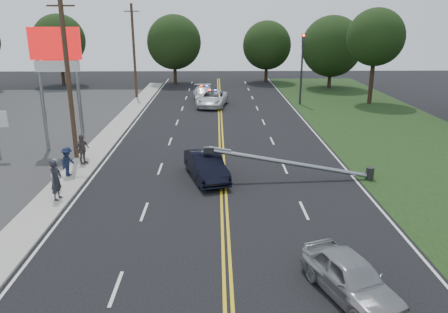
{
  "coord_description": "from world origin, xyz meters",
  "views": [
    {
      "loc": [
        -0.35,
        -14.47,
        8.53
      ],
      "look_at": [
        0.04,
        7.0,
        1.7
      ],
      "focal_mm": 35.0,
      "sensor_mm": 36.0,
      "label": 1
    }
  ],
  "objects_px": {
    "traffic_signal": "(302,63)",
    "bystander_a": "(56,180)",
    "pylon_sign": "(56,60)",
    "utility_pole_far": "(134,51)",
    "emergency_a": "(212,99)",
    "waiting_sedan": "(351,277)",
    "bystander_b": "(57,174)",
    "fallen_streetlight": "(300,164)",
    "emergency_b": "(204,94)",
    "utility_pole_mid": "(68,78)",
    "bystander_c": "(68,162)",
    "crashed_sedan": "(206,166)",
    "bystander_d": "(82,149)"
  },
  "relations": [
    {
      "from": "bystander_b",
      "to": "utility_pole_mid",
      "type": "bearing_deg",
      "value": 16.09
    },
    {
      "from": "crashed_sedan",
      "to": "emergency_a",
      "type": "relative_size",
      "value": 0.82
    },
    {
      "from": "bystander_b",
      "to": "utility_pole_far",
      "type": "bearing_deg",
      "value": 10.23
    },
    {
      "from": "waiting_sedan",
      "to": "emergency_b",
      "type": "relative_size",
      "value": 0.76
    },
    {
      "from": "traffic_signal",
      "to": "bystander_c",
      "type": "xyz_separation_m",
      "value": [
        -16.9,
        -21.4,
        -3.26
      ]
    },
    {
      "from": "utility_pole_far",
      "to": "waiting_sedan",
      "type": "relative_size",
      "value": 2.45
    },
    {
      "from": "bystander_c",
      "to": "fallen_streetlight",
      "type": "bearing_deg",
      "value": -80.95
    },
    {
      "from": "crashed_sedan",
      "to": "emergency_a",
      "type": "distance_m",
      "value": 20.83
    },
    {
      "from": "utility_pole_mid",
      "to": "emergency_b",
      "type": "xyz_separation_m",
      "value": [
        7.56,
        20.03,
        -4.31
      ]
    },
    {
      "from": "bystander_c",
      "to": "emergency_b",
      "type": "bearing_deg",
      "value": -4.83
    },
    {
      "from": "traffic_signal",
      "to": "bystander_a",
      "type": "bearing_deg",
      "value": -123.52
    },
    {
      "from": "utility_pole_far",
      "to": "traffic_signal",
      "type": "bearing_deg",
      "value": -12.89
    },
    {
      "from": "bystander_d",
      "to": "bystander_b",
      "type": "bearing_deg",
      "value": -151.96
    },
    {
      "from": "pylon_sign",
      "to": "bystander_c",
      "type": "xyz_separation_m",
      "value": [
        1.9,
        -5.4,
        -5.05
      ]
    },
    {
      "from": "utility_pole_far",
      "to": "bystander_b",
      "type": "bearing_deg",
      "value": -88.57
    },
    {
      "from": "utility_pole_mid",
      "to": "waiting_sedan",
      "type": "relative_size",
      "value": 2.45
    },
    {
      "from": "utility_pole_far",
      "to": "bystander_a",
      "type": "relative_size",
      "value": 4.99
    },
    {
      "from": "traffic_signal",
      "to": "bystander_d",
      "type": "xyz_separation_m",
      "value": [
        -16.71,
        -19.32,
        -3.17
      ]
    },
    {
      "from": "utility_pole_far",
      "to": "bystander_a",
      "type": "bearing_deg",
      "value": -87.74
    },
    {
      "from": "fallen_streetlight",
      "to": "bystander_b",
      "type": "height_order",
      "value": "fallen_streetlight"
    },
    {
      "from": "pylon_sign",
      "to": "waiting_sedan",
      "type": "bearing_deg",
      "value": -48.96
    },
    {
      "from": "utility_pole_far",
      "to": "fallen_streetlight",
      "type": "bearing_deg",
      "value": -62.76
    },
    {
      "from": "waiting_sedan",
      "to": "bystander_b",
      "type": "height_order",
      "value": "bystander_b"
    },
    {
      "from": "fallen_streetlight",
      "to": "emergency_b",
      "type": "relative_size",
      "value": 1.75
    },
    {
      "from": "pylon_sign",
      "to": "crashed_sedan",
      "type": "distance_m",
      "value": 12.31
    },
    {
      "from": "pylon_sign",
      "to": "bystander_a",
      "type": "distance_m",
      "value": 10.28
    },
    {
      "from": "waiting_sedan",
      "to": "bystander_a",
      "type": "height_order",
      "value": "bystander_a"
    },
    {
      "from": "traffic_signal",
      "to": "emergency_a",
      "type": "xyz_separation_m",
      "value": [
        -9.03,
        -0.85,
        -3.44
      ]
    },
    {
      "from": "crashed_sedan",
      "to": "utility_pole_mid",
      "type": "bearing_deg",
      "value": 139.86
    },
    {
      "from": "traffic_signal",
      "to": "emergency_a",
      "type": "height_order",
      "value": "traffic_signal"
    },
    {
      "from": "traffic_signal",
      "to": "bystander_d",
      "type": "relative_size",
      "value": 3.86
    },
    {
      "from": "utility_pole_mid",
      "to": "bystander_d",
      "type": "distance_m",
      "value": 4.33
    },
    {
      "from": "traffic_signal",
      "to": "utility_pole_mid",
      "type": "xyz_separation_m",
      "value": [
        -17.5,
        -18.0,
        0.88
      ]
    },
    {
      "from": "utility_pole_far",
      "to": "emergency_a",
      "type": "xyz_separation_m",
      "value": [
        8.47,
        -4.85,
        -4.32
      ]
    },
    {
      "from": "pylon_sign",
      "to": "utility_pole_mid",
      "type": "distance_m",
      "value": 2.55
    },
    {
      "from": "pylon_sign",
      "to": "emergency_a",
      "type": "relative_size",
      "value": 1.45
    },
    {
      "from": "pylon_sign",
      "to": "bystander_b",
      "type": "xyz_separation_m",
      "value": [
        1.98,
        -7.33,
        -5.07
      ]
    },
    {
      "from": "utility_pole_far",
      "to": "crashed_sedan",
      "type": "distance_m",
      "value": 27.33
    },
    {
      "from": "traffic_signal",
      "to": "bystander_a",
      "type": "distance_m",
      "value": 29.8
    },
    {
      "from": "waiting_sedan",
      "to": "utility_pole_far",
      "type": "bearing_deg",
      "value": 90.17
    },
    {
      "from": "utility_pole_far",
      "to": "emergency_b",
      "type": "xyz_separation_m",
      "value": [
        7.56,
        -1.97,
        -4.31
      ]
    },
    {
      "from": "emergency_b",
      "to": "bystander_a",
      "type": "distance_m",
      "value": 27.51
    },
    {
      "from": "pylon_sign",
      "to": "emergency_a",
      "type": "bearing_deg",
      "value": 57.16
    },
    {
      "from": "emergency_b",
      "to": "bystander_b",
      "type": "height_order",
      "value": "bystander_b"
    },
    {
      "from": "utility_pole_far",
      "to": "waiting_sedan",
      "type": "bearing_deg",
      "value": -70.29
    },
    {
      "from": "emergency_b",
      "to": "bystander_c",
      "type": "relative_size",
      "value": 3.24
    },
    {
      "from": "bystander_a",
      "to": "bystander_b",
      "type": "relative_size",
      "value": 1.24
    },
    {
      "from": "bystander_d",
      "to": "crashed_sedan",
      "type": "bearing_deg",
      "value": -77.91
    },
    {
      "from": "traffic_signal",
      "to": "fallen_streetlight",
      "type": "xyz_separation_m",
      "value": [
        -4.11,
        -22.0,
        -3.29
      ]
    },
    {
      "from": "crashed_sedan",
      "to": "emergency_b",
      "type": "height_order",
      "value": "emergency_b"
    }
  ]
}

